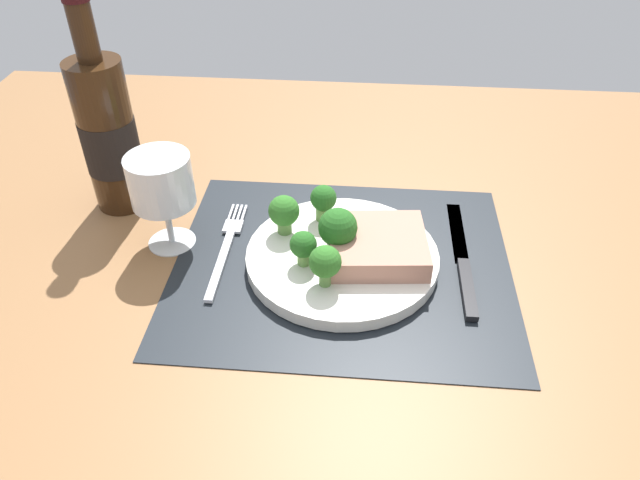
{
  "coord_description": "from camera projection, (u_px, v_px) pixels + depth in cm",
  "views": [
    {
      "loc": [
        2.11,
        -56.29,
        48.01
      ],
      "look_at": [
        -2.92,
        2.2,
        1.9
      ],
      "focal_mm": 33.57,
      "sensor_mm": 36.0,
      "label": 1
    }
  ],
  "objects": [
    {
      "name": "fork",
      "position": [
        226.0,
        247.0,
        0.76
      ],
      "size": [
        2.4,
        19.2,
        0.5
      ],
      "rotation": [
        0.0,
        0.0,
        0.0
      ],
      "color": "silver",
      "rests_on": "placemat"
    },
    {
      "name": "broccoli_back_left",
      "position": [
        323.0,
        200.0,
        0.76
      ],
      "size": [
        3.39,
        3.39,
        4.98
      ],
      "color": "#6B994C",
      "rests_on": "plate"
    },
    {
      "name": "knife",
      "position": [
        463.0,
        264.0,
        0.73
      ],
      "size": [
        1.8,
        23.0,
        0.8
      ],
      "rotation": [
        0.0,
        0.0,
        -0.03
      ],
      "color": "black",
      "rests_on": "placemat"
    },
    {
      "name": "wine_bottle",
      "position": [
        108.0,
        134.0,
        0.78
      ],
      "size": [
        7.29,
        7.29,
        29.15
      ],
      "color": "#331E0F",
      "rests_on": "ground_plane"
    },
    {
      "name": "broccoli_center",
      "position": [
        284.0,
        212.0,
        0.74
      ],
      "size": [
        3.9,
        3.9,
        5.22
      ],
      "color": "#5B8942",
      "rests_on": "plate"
    },
    {
      "name": "wine_glass",
      "position": [
        162.0,
        186.0,
        0.72
      ],
      "size": [
        7.82,
        7.82,
        12.6
      ],
      "color": "silver",
      "rests_on": "ground_plane"
    },
    {
      "name": "placemat",
      "position": [
        342.0,
        263.0,
        0.74
      ],
      "size": [
        41.19,
        35.06,
        0.3
      ],
      "primitive_type": "cube",
      "color": "black",
      "rests_on": "ground_plane"
    },
    {
      "name": "broccoli_near_steak",
      "position": [
        338.0,
        226.0,
        0.71
      ],
      "size": [
        4.69,
        4.69,
        6.13
      ],
      "color": "#6B994C",
      "rests_on": "plate"
    },
    {
      "name": "steak",
      "position": [
        378.0,
        244.0,
        0.72
      ],
      "size": [
        12.41,
        11.7,
        2.76
      ],
      "primitive_type": "cube",
      "rotation": [
        0.0,
        0.0,
        0.09
      ],
      "color": "tan",
      "rests_on": "plate"
    },
    {
      "name": "broccoli_near_fork",
      "position": [
        303.0,
        246.0,
        0.69
      ],
      "size": [
        3.2,
        3.2,
        4.5
      ],
      "color": "#6B994C",
      "rests_on": "plate"
    },
    {
      "name": "plate",
      "position": [
        342.0,
        257.0,
        0.73
      ],
      "size": [
        23.52,
        23.52,
        1.6
      ],
      "primitive_type": "cylinder",
      "color": "silver",
      "rests_on": "placemat"
    },
    {
      "name": "broccoli_front_edge",
      "position": [
        325.0,
        263.0,
        0.66
      ],
      "size": [
        3.7,
        3.7,
        5.21
      ],
      "color": "#5B8942",
      "rests_on": "plate"
    },
    {
      "name": "ground_plane",
      "position": [
        342.0,
        273.0,
        0.75
      ],
      "size": [
        140.0,
        110.0,
        3.0
      ],
      "primitive_type": "cube",
      "color": "brown"
    }
  ]
}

